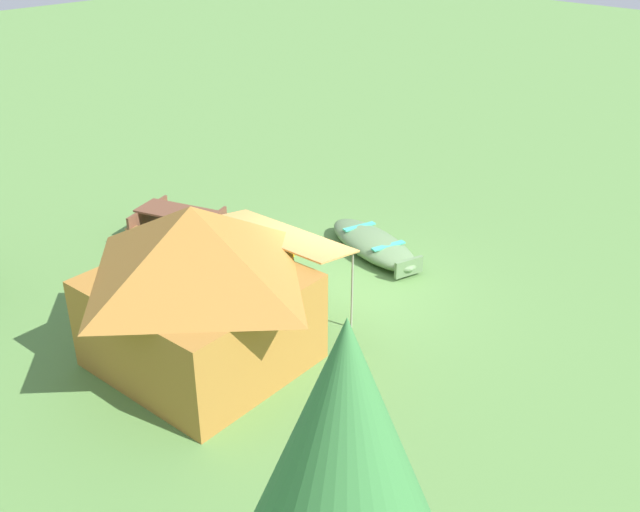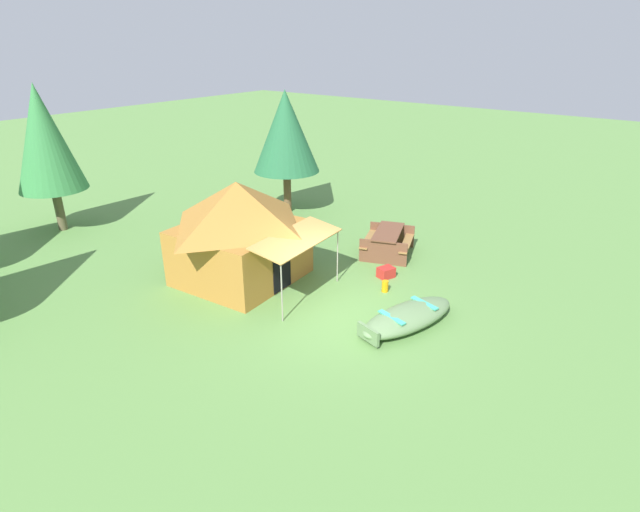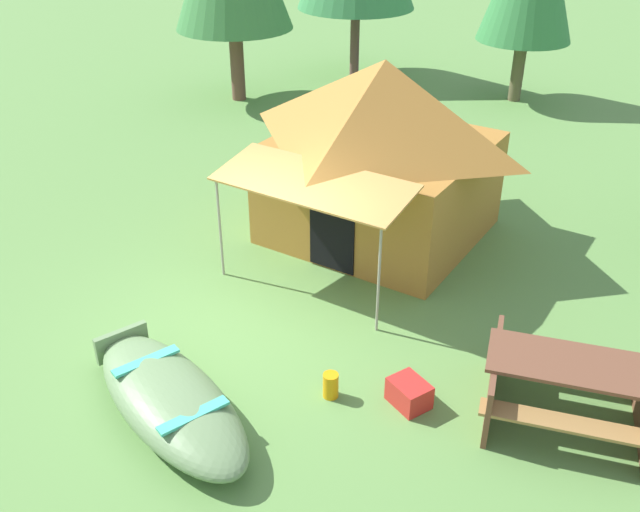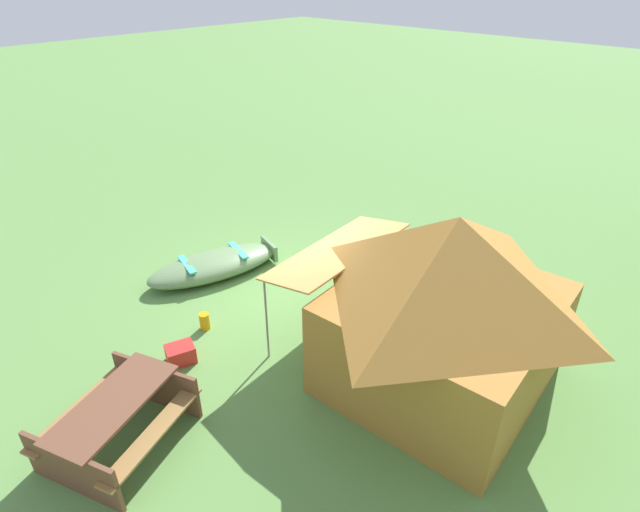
# 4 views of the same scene
# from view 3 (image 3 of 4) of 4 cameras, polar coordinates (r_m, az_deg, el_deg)

# --- Properties ---
(ground_plane) EXTENTS (80.00, 80.00, 0.00)m
(ground_plane) POSITION_cam_3_polar(r_m,az_deg,el_deg) (9.52, -7.02, -5.53)
(ground_plane) COLOR #5B8A43
(beached_rowboat) EXTENTS (3.00, 1.75, 0.47)m
(beached_rowboat) POSITION_cam_3_polar(r_m,az_deg,el_deg) (8.09, -12.16, -11.35)
(beached_rowboat) COLOR #638354
(beached_rowboat) RESTS_ON ground_plane
(canvas_cabin_tent) EXTENTS (3.60, 4.32, 2.87)m
(canvas_cabin_tent) POSITION_cam_3_polar(r_m,az_deg,el_deg) (11.08, 5.03, 8.78)
(canvas_cabin_tent) COLOR #A7702D
(canvas_cabin_tent) RESTS_ON ground_plane
(picnic_table) EXTENTS (2.21, 2.01, 0.79)m
(picnic_table) POSITION_cam_3_polar(r_m,az_deg,el_deg) (8.20, 19.70, -9.81)
(picnic_table) COLOR brown
(picnic_table) RESTS_ON ground_plane
(cooler_box) EXTENTS (0.55, 0.49, 0.31)m
(cooler_box) POSITION_cam_3_polar(r_m,az_deg,el_deg) (8.20, 7.29, -11.05)
(cooler_box) COLOR red
(cooler_box) RESTS_ON ground_plane
(fuel_can) EXTENTS (0.26, 0.26, 0.32)m
(fuel_can) POSITION_cam_3_polar(r_m,az_deg,el_deg) (8.23, 0.88, -10.51)
(fuel_can) COLOR orange
(fuel_can) RESTS_ON ground_plane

